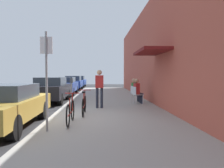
{
  "coord_description": "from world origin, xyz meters",
  "views": [
    {
      "loc": [
        1.8,
        -8.15,
        1.61
      ],
      "look_at": [
        2.54,
        6.44,
        1.01
      ],
      "focal_mm": 36.37,
      "sensor_mm": 36.0,
      "label": 1
    }
  ],
  "objects_px": {
    "parking_meter": "(72,90)",
    "street_sign": "(46,73)",
    "seated_patron_1": "(135,89)",
    "bicycle_0": "(71,112)",
    "bicycle_1": "(84,105)",
    "parked_car_3": "(73,83)",
    "pedestrian_standing": "(99,86)",
    "parked_car_2": "(65,85)",
    "parked_car_0": "(4,105)",
    "cafe_chair_1": "(134,93)",
    "cafe_chair_0": "(137,94)",
    "seated_patron_0": "(138,90)",
    "parked_car_4": "(78,81)",
    "parked_car_1": "(51,89)"
  },
  "relations": [
    {
      "from": "street_sign",
      "to": "parking_meter",
      "type": "bearing_deg",
      "value": 89.38
    },
    {
      "from": "seated_patron_0",
      "to": "pedestrian_standing",
      "type": "distance_m",
      "value": 2.44
    },
    {
      "from": "street_sign",
      "to": "seated_patron_1",
      "type": "height_order",
      "value": "street_sign"
    },
    {
      "from": "parked_car_1",
      "to": "pedestrian_standing",
      "type": "xyz_separation_m",
      "value": [
        2.85,
        -3.23,
        0.36
      ]
    },
    {
      "from": "parking_meter",
      "to": "street_sign",
      "type": "relative_size",
      "value": 0.51
    },
    {
      "from": "seated_patron_1",
      "to": "bicycle_0",
      "type": "bearing_deg",
      "value": -117.24
    },
    {
      "from": "parked_car_2",
      "to": "bicycle_0",
      "type": "height_order",
      "value": "parked_car_2"
    },
    {
      "from": "cafe_chair_0",
      "to": "seated_patron_0",
      "type": "height_order",
      "value": "seated_patron_0"
    },
    {
      "from": "seated_patron_1",
      "to": "parked_car_1",
      "type": "bearing_deg",
      "value": 168.54
    },
    {
      "from": "bicycle_0",
      "to": "seated_patron_0",
      "type": "height_order",
      "value": "seated_patron_0"
    },
    {
      "from": "parked_car_2",
      "to": "bicycle_0",
      "type": "bearing_deg",
      "value": -80.32
    },
    {
      "from": "parked_car_0",
      "to": "seated_patron_0",
      "type": "height_order",
      "value": "seated_patron_0"
    },
    {
      "from": "bicycle_0",
      "to": "cafe_chair_0",
      "type": "height_order",
      "value": "bicycle_0"
    },
    {
      "from": "parked_car_2",
      "to": "parked_car_0",
      "type": "bearing_deg",
      "value": -90.0
    },
    {
      "from": "seated_patron_0",
      "to": "parked_car_0",
      "type": "bearing_deg",
      "value": -136.62
    },
    {
      "from": "parked_car_1",
      "to": "seated_patron_1",
      "type": "bearing_deg",
      "value": -11.46
    },
    {
      "from": "street_sign",
      "to": "parked_car_0",
      "type": "bearing_deg",
      "value": 146.35
    },
    {
      "from": "seated_patron_1",
      "to": "street_sign",
      "type": "bearing_deg",
      "value": -117.41
    },
    {
      "from": "bicycle_1",
      "to": "cafe_chair_1",
      "type": "height_order",
      "value": "bicycle_1"
    },
    {
      "from": "street_sign",
      "to": "cafe_chair_1",
      "type": "relative_size",
      "value": 2.99
    },
    {
      "from": "bicycle_1",
      "to": "pedestrian_standing",
      "type": "height_order",
      "value": "pedestrian_standing"
    },
    {
      "from": "street_sign",
      "to": "parked_car_1",
      "type": "bearing_deg",
      "value": 101.54
    },
    {
      "from": "parked_car_4",
      "to": "pedestrian_standing",
      "type": "xyz_separation_m",
      "value": [
        2.85,
        -19.69,
        0.37
      ]
    },
    {
      "from": "cafe_chair_0",
      "to": "parked_car_2",
      "type": "bearing_deg",
      "value": 123.93
    },
    {
      "from": "seated_patron_0",
      "to": "seated_patron_1",
      "type": "xyz_separation_m",
      "value": [
        -0.0,
        0.83,
        0.0
      ]
    },
    {
      "from": "parked_car_0",
      "to": "parked_car_1",
      "type": "distance_m",
      "value": 6.35
    },
    {
      "from": "pedestrian_standing",
      "to": "cafe_chair_0",
      "type": "bearing_deg",
      "value": 36.68
    },
    {
      "from": "parked_car_4",
      "to": "pedestrian_standing",
      "type": "relative_size",
      "value": 2.59
    },
    {
      "from": "bicycle_1",
      "to": "parked_car_3",
      "type": "bearing_deg",
      "value": 98.14
    },
    {
      "from": "seated_patron_0",
      "to": "pedestrian_standing",
      "type": "relative_size",
      "value": 0.76
    },
    {
      "from": "parked_car_0",
      "to": "seated_patron_1",
      "type": "relative_size",
      "value": 3.41
    },
    {
      "from": "street_sign",
      "to": "seated_patron_0",
      "type": "xyz_separation_m",
      "value": [
        3.31,
        5.54,
        -0.82
      ]
    },
    {
      "from": "parked_car_0",
      "to": "street_sign",
      "type": "relative_size",
      "value": 1.69
    },
    {
      "from": "street_sign",
      "to": "cafe_chair_1",
      "type": "distance_m",
      "value": 7.22
    },
    {
      "from": "parking_meter",
      "to": "bicycle_1",
      "type": "bearing_deg",
      "value": -71.4
    },
    {
      "from": "bicycle_0",
      "to": "pedestrian_standing",
      "type": "height_order",
      "value": "pedestrian_standing"
    },
    {
      "from": "pedestrian_standing",
      "to": "street_sign",
      "type": "bearing_deg",
      "value": -108.19
    },
    {
      "from": "parking_meter",
      "to": "cafe_chair_0",
      "type": "distance_m",
      "value": 3.32
    },
    {
      "from": "parked_car_0",
      "to": "parking_meter",
      "type": "bearing_deg",
      "value": 67.0
    },
    {
      "from": "parked_car_2",
      "to": "cafe_chair_0",
      "type": "xyz_separation_m",
      "value": [
        4.75,
        -7.05,
        -0.11
      ]
    },
    {
      "from": "street_sign",
      "to": "bicycle_1",
      "type": "height_order",
      "value": "street_sign"
    },
    {
      "from": "parked_car_0",
      "to": "parked_car_2",
      "type": "bearing_deg",
      "value": 90.0
    },
    {
      "from": "parked_car_0",
      "to": "bicycle_0",
      "type": "relative_size",
      "value": 2.57
    },
    {
      "from": "street_sign",
      "to": "cafe_chair_0",
      "type": "relative_size",
      "value": 2.99
    },
    {
      "from": "parked_car_4",
      "to": "cafe_chair_0",
      "type": "xyz_separation_m",
      "value": [
        4.75,
        -18.28,
        -0.12
      ]
    },
    {
      "from": "parked_car_2",
      "to": "parked_car_4",
      "type": "height_order",
      "value": "parked_car_4"
    },
    {
      "from": "seated_patron_0",
      "to": "pedestrian_standing",
      "type": "xyz_separation_m",
      "value": [
        -1.95,
        -1.42,
        0.3
      ]
    },
    {
      "from": "bicycle_0",
      "to": "parked_car_1",
      "type": "bearing_deg",
      "value": 107.19
    },
    {
      "from": "parked_car_2",
      "to": "seated_patron_1",
      "type": "height_order",
      "value": "seated_patron_1"
    },
    {
      "from": "parked_car_2",
      "to": "bicycle_0",
      "type": "relative_size",
      "value": 2.57
    }
  ]
}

